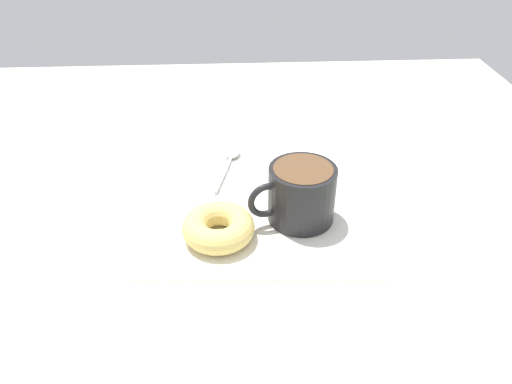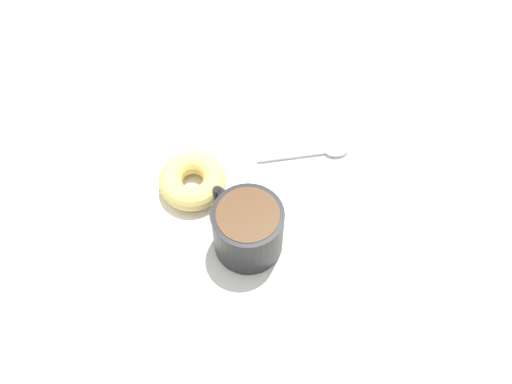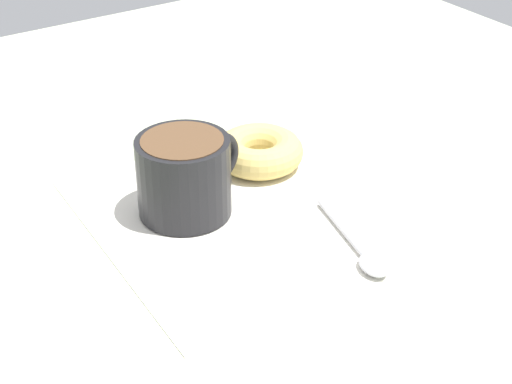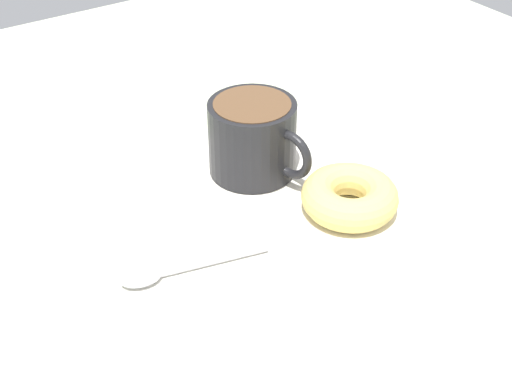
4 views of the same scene
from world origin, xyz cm
name	(u,v)px [view 1 (image 1 of 4)]	position (x,y,z in cm)	size (l,w,h in cm)	color
ground_plane	(248,215)	(0.00, 0.00, -1.00)	(120.00, 120.00, 2.00)	beige
napkin	(256,204)	(1.23, 0.86, 0.15)	(31.12, 31.12, 0.30)	white
coffee_cup	(301,193)	(7.04, -2.74, 4.41)	(12.04, 9.11, 7.93)	black
donut	(218,227)	(-4.07, -6.51, 1.95)	(9.48, 9.48, 3.30)	#E5C66B
spoon	(230,159)	(-2.35, 13.10, 0.70)	(4.59, 13.52, 0.90)	silver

